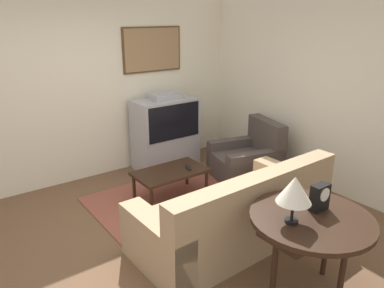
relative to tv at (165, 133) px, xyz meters
name	(u,v)px	position (x,y,z in m)	size (l,w,h in m)	color
ground_plane	(159,240)	(-1.21, -1.76, -0.58)	(12.00, 12.00, 0.00)	brown
wall_back	(80,89)	(-1.19, 0.37, 0.78)	(12.00, 0.10, 2.70)	beige
wall_right	(319,92)	(1.42, -1.76, 0.77)	(0.06, 12.00, 2.70)	beige
area_rug	(174,198)	(-0.54, -1.04, -0.57)	(2.14, 1.54, 0.01)	brown
tv	(165,133)	(0.00, 0.00, 0.00)	(1.00, 0.55, 1.22)	#9E9EA3
couch	(235,216)	(-0.54, -2.26, -0.27)	(2.20, 1.04, 0.90)	tan
armchair	(247,160)	(0.77, -1.10, -0.30)	(1.08, 1.01, 0.87)	#473D38
coffee_table	(170,174)	(-0.56, -1.01, -0.21)	(0.96, 0.56, 0.41)	black
console_table	(311,224)	(-0.59, -3.24, 0.13)	(1.04, 1.04, 0.78)	black
table_lamp	(294,190)	(-0.81, -3.19, 0.49)	(0.28, 0.28, 0.40)	black
mantel_clock	(320,197)	(-0.45, -3.20, 0.32)	(0.17, 0.10, 0.24)	black
remote	(188,168)	(-0.33, -1.09, -0.16)	(0.09, 0.17, 0.02)	black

